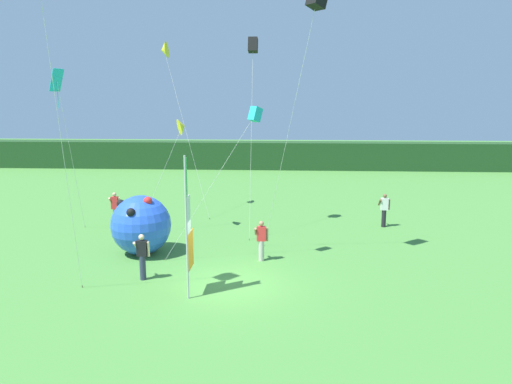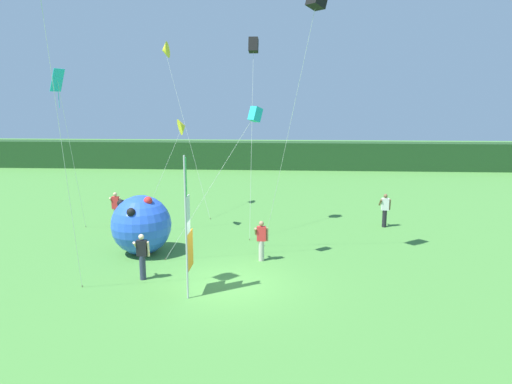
{
  "view_description": "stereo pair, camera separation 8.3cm",
  "coord_description": "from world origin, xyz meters",
  "px_view_note": "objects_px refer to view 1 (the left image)",
  "views": [
    {
      "loc": [
        1.79,
        -15.92,
        6.41
      ],
      "look_at": [
        0.73,
        2.34,
        2.85
      ],
      "focal_mm": 33.88,
      "sensor_mm": 36.0,
      "label": 1
    },
    {
      "loc": [
        1.88,
        -15.91,
        6.41
      ],
      "look_at": [
        0.73,
        2.34,
        2.85
      ],
      "focal_mm": 33.88,
      "sensor_mm": 36.0,
      "label": 2
    }
  ],
  "objects_px": {
    "banner_flag": "(188,229)",
    "inflatable_balloon": "(141,225)",
    "kite_cyan_box_3": "(254,116)",
    "kite_black_box_0": "(253,46)",
    "kite_yellow_delta_1": "(182,127)",
    "person_far_right": "(115,208)",
    "person_far_left": "(142,256)",
    "person_mid_field": "(261,240)",
    "kite_cyan_diamond_4": "(58,87)",
    "person_near_banner": "(384,209)",
    "kite_yellow_delta_6": "(164,51)"
  },
  "relations": [
    {
      "from": "kite_black_box_0",
      "to": "kite_yellow_delta_1",
      "type": "bearing_deg",
      "value": -168.98
    },
    {
      "from": "person_mid_field",
      "to": "person_far_right",
      "type": "distance_m",
      "value": 9.24
    },
    {
      "from": "person_far_left",
      "to": "inflatable_balloon",
      "type": "bearing_deg",
      "value": 106.99
    },
    {
      "from": "person_mid_field",
      "to": "kite_yellow_delta_6",
      "type": "distance_m",
      "value": 12.95
    },
    {
      "from": "banner_flag",
      "to": "person_near_banner",
      "type": "distance_m",
      "value": 12.29
    },
    {
      "from": "kite_black_box_0",
      "to": "kite_yellow_delta_6",
      "type": "height_order",
      "value": "kite_yellow_delta_6"
    },
    {
      "from": "banner_flag",
      "to": "kite_yellow_delta_1",
      "type": "bearing_deg",
      "value": 102.8
    },
    {
      "from": "banner_flag",
      "to": "kite_black_box_0",
      "type": "height_order",
      "value": "kite_black_box_0"
    },
    {
      "from": "banner_flag",
      "to": "person_near_banner",
      "type": "bearing_deg",
      "value": 48.23
    },
    {
      "from": "person_mid_field",
      "to": "kite_cyan_diamond_4",
      "type": "bearing_deg",
      "value": 163.41
    },
    {
      "from": "banner_flag",
      "to": "inflatable_balloon",
      "type": "bearing_deg",
      "value": 124.24
    },
    {
      "from": "person_far_left",
      "to": "kite_yellow_delta_1",
      "type": "height_order",
      "value": "kite_yellow_delta_1"
    },
    {
      "from": "banner_flag",
      "to": "inflatable_balloon",
      "type": "relative_size",
      "value": 1.86
    },
    {
      "from": "banner_flag",
      "to": "person_far_right",
      "type": "relative_size",
      "value": 2.73
    },
    {
      "from": "person_near_banner",
      "to": "kite_cyan_box_3",
      "type": "bearing_deg",
      "value": -137.63
    },
    {
      "from": "person_mid_field",
      "to": "person_far_left",
      "type": "height_order",
      "value": "person_far_left"
    },
    {
      "from": "person_far_left",
      "to": "kite_yellow_delta_1",
      "type": "bearing_deg",
      "value": 88.54
    },
    {
      "from": "person_near_banner",
      "to": "kite_black_box_0",
      "type": "xyz_separation_m",
      "value": [
        -6.59,
        -0.62,
        7.89
      ]
    },
    {
      "from": "person_far_right",
      "to": "kite_black_box_0",
      "type": "distance_m",
      "value": 10.6
    },
    {
      "from": "person_mid_field",
      "to": "kite_black_box_0",
      "type": "xyz_separation_m",
      "value": [
        -0.64,
        4.92,
        7.93
      ]
    },
    {
      "from": "banner_flag",
      "to": "kite_yellow_delta_6",
      "type": "xyz_separation_m",
      "value": [
        -3.5,
        11.93,
        6.71
      ]
    },
    {
      "from": "banner_flag",
      "to": "kite_cyan_box_3",
      "type": "bearing_deg",
      "value": 60.76
    },
    {
      "from": "kite_black_box_0",
      "to": "kite_yellow_delta_1",
      "type": "xyz_separation_m",
      "value": [
        -3.34,
        -0.65,
        -3.72
      ]
    },
    {
      "from": "person_far_right",
      "to": "kite_black_box_0",
      "type": "height_order",
      "value": "kite_black_box_0"
    },
    {
      "from": "banner_flag",
      "to": "kite_cyan_box_3",
      "type": "height_order",
      "value": "kite_cyan_box_3"
    },
    {
      "from": "kite_cyan_box_3",
      "to": "person_far_right",
      "type": "bearing_deg",
      "value": 145.12
    },
    {
      "from": "inflatable_balloon",
      "to": "kite_cyan_diamond_4",
      "type": "height_order",
      "value": "kite_cyan_diamond_4"
    },
    {
      "from": "kite_yellow_delta_1",
      "to": "kite_cyan_diamond_4",
      "type": "height_order",
      "value": "kite_cyan_diamond_4"
    },
    {
      "from": "kite_cyan_box_3",
      "to": "kite_cyan_diamond_4",
      "type": "distance_m",
      "value": 9.37
    },
    {
      "from": "kite_cyan_box_3",
      "to": "kite_black_box_0",
      "type": "bearing_deg",
      "value": 94.28
    },
    {
      "from": "person_near_banner",
      "to": "inflatable_balloon",
      "type": "xyz_separation_m",
      "value": [
        -10.98,
        -4.95,
        0.33
      ]
    },
    {
      "from": "inflatable_balloon",
      "to": "kite_cyan_diamond_4",
      "type": "xyz_separation_m",
      "value": [
        -4.09,
        2.12,
        5.66
      ]
    },
    {
      "from": "person_mid_field",
      "to": "person_far_right",
      "type": "xyz_separation_m",
      "value": [
        -7.72,
        5.07,
        0.04
      ]
    },
    {
      "from": "kite_cyan_diamond_4",
      "to": "person_near_banner",
      "type": "bearing_deg",
      "value": 10.61
    },
    {
      "from": "kite_yellow_delta_1",
      "to": "person_far_right",
      "type": "bearing_deg",
      "value": 167.87
    },
    {
      "from": "person_mid_field",
      "to": "kite_cyan_box_3",
      "type": "height_order",
      "value": "kite_cyan_box_3"
    },
    {
      "from": "kite_yellow_delta_1",
      "to": "kite_yellow_delta_6",
      "type": "bearing_deg",
      "value": 112.79
    },
    {
      "from": "banner_flag",
      "to": "kite_cyan_diamond_4",
      "type": "distance_m",
      "value": 10.45
    },
    {
      "from": "person_far_left",
      "to": "kite_yellow_delta_1",
      "type": "distance_m",
      "value": 7.79
    },
    {
      "from": "inflatable_balloon",
      "to": "kite_cyan_diamond_4",
      "type": "distance_m",
      "value": 7.3
    },
    {
      "from": "banner_flag",
      "to": "kite_yellow_delta_6",
      "type": "bearing_deg",
      "value": 106.35
    },
    {
      "from": "person_far_right",
      "to": "inflatable_balloon",
      "type": "height_order",
      "value": "inflatable_balloon"
    },
    {
      "from": "person_far_right",
      "to": "inflatable_balloon",
      "type": "relative_size",
      "value": 0.68
    },
    {
      "from": "person_mid_field",
      "to": "kite_black_box_0",
      "type": "relative_size",
      "value": 0.18
    },
    {
      "from": "banner_flag",
      "to": "inflatable_balloon",
      "type": "height_order",
      "value": "banner_flag"
    },
    {
      "from": "person_far_left",
      "to": "kite_cyan_box_3",
      "type": "height_order",
      "value": "kite_cyan_box_3"
    },
    {
      "from": "person_near_banner",
      "to": "kite_cyan_diamond_4",
      "type": "relative_size",
      "value": 0.22
    },
    {
      "from": "banner_flag",
      "to": "person_far_left",
      "type": "relative_size",
      "value": 2.78
    },
    {
      "from": "banner_flag",
      "to": "kite_cyan_diamond_4",
      "type": "height_order",
      "value": "kite_cyan_diamond_4"
    },
    {
      "from": "kite_yellow_delta_1",
      "to": "banner_flag",
      "type": "bearing_deg",
      "value": -77.2
    }
  ]
}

